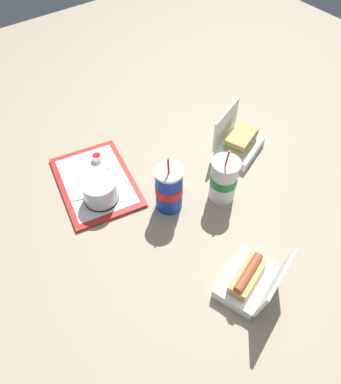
% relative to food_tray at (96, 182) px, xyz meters
% --- Properties ---
extents(ground_plane, '(3.20, 3.20, 0.00)m').
position_rel_food_tray_xyz_m(ground_plane, '(0.23, 0.21, -0.01)').
color(ground_plane, gray).
extents(food_tray, '(0.41, 0.33, 0.01)m').
position_rel_food_tray_xyz_m(food_tray, '(0.00, 0.00, 0.00)').
color(food_tray, red).
rests_on(food_tray, ground_plane).
extents(cake_container, '(0.12, 0.12, 0.09)m').
position_rel_food_tray_xyz_m(cake_container, '(0.09, -0.02, 0.05)').
color(cake_container, black).
rests_on(cake_container, food_tray).
extents(ketchup_cup, '(0.04, 0.04, 0.02)m').
position_rel_food_tray_xyz_m(ketchup_cup, '(-0.09, 0.06, 0.02)').
color(ketchup_cup, white).
rests_on(ketchup_cup, food_tray).
extents(napkin_stack, '(0.13, 0.13, 0.00)m').
position_rel_food_tray_xyz_m(napkin_stack, '(0.01, -0.05, 0.01)').
color(napkin_stack, white).
rests_on(napkin_stack, food_tray).
extents(plastic_fork, '(0.10, 0.06, 0.00)m').
position_rel_food_tray_xyz_m(plastic_fork, '(-0.07, 0.09, 0.01)').
color(plastic_fork, white).
rests_on(plastic_fork, food_tray).
extents(clamshell_hotdog_left, '(0.20, 0.22, 0.17)m').
position_rel_food_tray_xyz_m(clamshell_hotdog_left, '(0.63, 0.16, 0.03)').
color(clamshell_hotdog_left, white).
rests_on(clamshell_hotdog_left, ground_plane).
extents(clamshell_sandwich_corner, '(0.20, 0.23, 0.18)m').
position_rel_food_tray_xyz_m(clamshell_sandwich_corner, '(0.18, 0.54, 0.04)').
color(clamshell_sandwich_corner, white).
rests_on(clamshell_sandwich_corner, ground_plane).
extents(soda_cup_left, '(0.10, 0.10, 0.24)m').
position_rel_food_tray_xyz_m(soda_cup_left, '(0.24, 0.16, 0.08)').
color(soda_cup_left, '#1938B7').
rests_on(soda_cup_left, ground_plane).
extents(soda_cup_back, '(0.10, 0.10, 0.23)m').
position_rel_food_tray_xyz_m(soda_cup_back, '(0.32, 0.33, 0.08)').
color(soda_cup_back, white).
rests_on(soda_cup_back, ground_plane).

